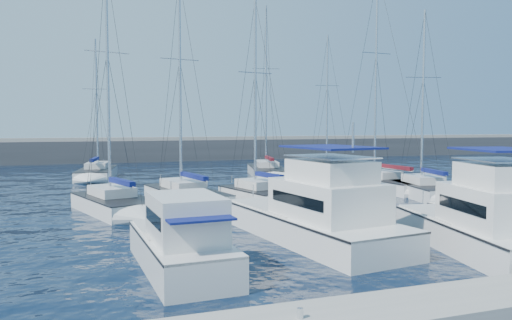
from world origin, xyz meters
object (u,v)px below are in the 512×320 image
object	(u,v)px
sailboat_back_c	(330,169)
sailboat_mid_a	(114,204)
motor_yacht_port_inner	(317,216)
sailboat_back_a	(97,173)
motor_yacht_port_outer	(182,245)
sailboat_mid_e	(425,190)
sailboat_mid_b	(186,196)
motor_yacht_stbd_inner	(484,225)
sailboat_mid_c	(260,195)
motor_yacht_stbd_outer	(506,216)
sailboat_back_b	(267,171)
sailboat_mid_d	(381,183)

from	to	relation	value
sailboat_back_c	sailboat_mid_a	bearing A→B (deg)	-139.96
motor_yacht_port_inner	sailboat_back_a	bearing A→B (deg)	97.52
motor_yacht_port_outer	sailboat_mid_e	bearing A→B (deg)	29.02
sailboat_mid_b	sailboat_back_a	distance (m)	19.24
sailboat_mid_b	sailboat_back_c	size ratio (longest dim) A/B	1.02
motor_yacht_stbd_inner	sailboat_mid_a	distance (m)	19.96
motor_yacht_port_inner	sailboat_back_c	distance (m)	30.82
sailboat_mid_a	sailboat_mid_e	bearing A→B (deg)	-18.92
sailboat_mid_c	sailboat_mid_e	world-z (taller)	sailboat_mid_c
sailboat_mid_e	motor_yacht_port_inner	bearing A→B (deg)	-131.95
motor_yacht_stbd_outer	sailboat_back_c	distance (m)	29.45
motor_yacht_stbd_outer	sailboat_back_b	bearing A→B (deg)	77.65
motor_yacht_port_inner	sailboat_mid_a	size ratio (longest dim) A/B	0.73
sailboat_mid_b	motor_yacht_stbd_inner	bearing A→B (deg)	-72.55
motor_yacht_port_outer	sailboat_mid_d	bearing A→B (deg)	38.65
motor_yacht_port_inner	sailboat_back_a	xyz separation A→B (m)	(-8.45, 31.20, -0.63)
sailboat_back_b	motor_yacht_stbd_inner	bearing A→B (deg)	-81.19
motor_yacht_stbd_outer	sailboat_back_b	xyz separation A→B (m)	(-0.99, 29.17, -0.41)
motor_yacht_port_outer	motor_yacht_stbd_inner	world-z (taller)	motor_yacht_stbd_inner
motor_yacht_stbd_inner	sailboat_mid_d	world-z (taller)	sailboat_mid_d
motor_yacht_stbd_outer	sailboat_mid_a	bearing A→B (deg)	129.37
sailboat_back_a	sailboat_back_b	distance (m)	16.80
sailboat_mid_e	sailboat_back_c	size ratio (longest dim) A/B	0.92
sailboat_back_a	sailboat_back_c	xyz separation A→B (m)	(23.27, -4.18, 0.01)
motor_yacht_stbd_outer	sailboat_back_c	world-z (taller)	sailboat_back_c
sailboat_mid_c	sailboat_back_c	size ratio (longest dim) A/B	0.92
sailboat_mid_a	sailboat_mid_c	bearing A→B (deg)	-13.29
motor_yacht_stbd_inner	sailboat_mid_a	world-z (taller)	sailboat_mid_a
motor_yacht_port_outer	motor_yacht_stbd_inner	distance (m)	12.10
sailboat_mid_a	sailboat_mid_d	world-z (taller)	sailboat_mid_d
sailboat_back_c	motor_yacht_stbd_inner	bearing A→B (deg)	-102.32
motor_yacht_port_outer	sailboat_mid_d	xyz separation A→B (m)	(19.41, 17.01, -0.40)
sailboat_back_c	sailboat_mid_b	bearing A→B (deg)	-137.27
sailboat_mid_c	sailboat_back_c	distance (m)	20.76
motor_yacht_stbd_outer	sailboat_mid_d	xyz separation A→B (m)	(3.99, 16.37, -0.40)
sailboat_mid_d	sailboat_mid_e	distance (m)	4.72
motor_yacht_port_outer	sailboat_mid_a	size ratio (longest dim) A/B	0.47
sailboat_mid_b	sailboat_back_c	xyz separation A→B (m)	(18.20, 14.38, -0.01)
motor_yacht_port_outer	sailboat_mid_a	world-z (taller)	sailboat_mid_a
sailboat_mid_a	sailboat_back_b	size ratio (longest dim) A/B	0.86
sailboat_mid_d	sailboat_back_a	distance (m)	27.06
sailboat_mid_d	sailboat_back_c	bearing A→B (deg)	76.98
sailboat_back_a	sailboat_back_b	size ratio (longest dim) A/B	0.79
sailboat_back_b	motor_yacht_stbd_outer	bearing A→B (deg)	-74.83
sailboat_mid_b	sailboat_mid_c	distance (m)	4.93
sailboat_mid_a	sailboat_back_a	distance (m)	20.57
motor_yacht_port_outer	motor_yacht_port_inner	size ratio (longest dim) A/B	0.65
motor_yacht_stbd_inner	sailboat_mid_e	world-z (taller)	sailboat_mid_e
motor_yacht_stbd_inner	sailboat_back_b	size ratio (longest dim) A/B	0.53
sailboat_mid_b	sailboat_mid_a	bearing A→B (deg)	-167.33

